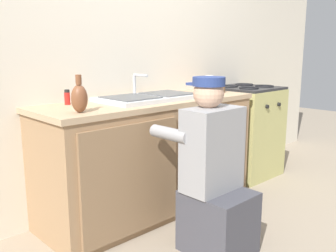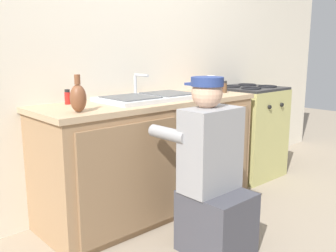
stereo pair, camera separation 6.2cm
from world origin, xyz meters
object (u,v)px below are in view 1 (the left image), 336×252
spice_bottle_pepper (223,87)px  soda_cup_red (209,84)px  plumber_person (214,181)px  sink_double_basin (150,97)px  stove_range (245,131)px  spice_bottle_red (67,97)px  vase_decorative (79,98)px

spice_bottle_pepper → soda_cup_red: size_ratio=0.69×
plumber_person → sink_double_basin: bearing=80.4°
plumber_person → stove_range: bearing=28.3°
sink_double_basin → spice_bottle_red: (-0.59, 0.19, 0.03)m
stove_range → sink_double_basin: bearing=179.9°
stove_range → vase_decorative: vase_decorative is taller
vase_decorative → spice_bottle_pepper: (1.49, 0.08, -0.04)m
stove_range → vase_decorative: size_ratio=3.99×
spice_bottle_red → sink_double_basin: bearing=-17.9°
plumber_person → soda_cup_red: (0.83, 0.76, 0.50)m
vase_decorative → spice_bottle_red: (0.11, 0.36, -0.04)m
sink_double_basin → vase_decorative: (-0.71, -0.17, 0.07)m
plumber_person → spice_bottle_pepper: bearing=36.1°
sink_double_basin → spice_bottle_red: sink_double_basin is taller
vase_decorative → spice_bottle_pepper: bearing=3.1°
sink_double_basin → spice_bottle_pepper: 0.79m
plumber_person → vase_decorative: 0.98m
stove_range → spice_bottle_pepper: bearing=-170.2°
plumber_person → spice_bottle_pepper: size_ratio=10.52×
soda_cup_red → stove_range: bearing=-0.7°
plumber_person → soda_cup_red: plumber_person is taller
plumber_person → spice_bottle_pepper: 1.23m
spice_bottle_pepper → vase_decorative: bearing=-176.9°
spice_bottle_red → soda_cup_red: soda_cup_red is taller
plumber_person → soda_cup_red: size_ratio=7.26×
plumber_person → spice_bottle_red: size_ratio=10.52×
vase_decorative → soda_cup_red: size_ratio=1.51×
sink_double_basin → plumber_person: 0.89m
plumber_person → soda_cup_red: bearing=42.3°
stove_range → plumber_person: (-1.40, -0.75, 0.01)m
vase_decorative → sink_double_basin: bearing=13.2°
spice_bottle_red → spice_bottle_pepper: size_ratio=1.00×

